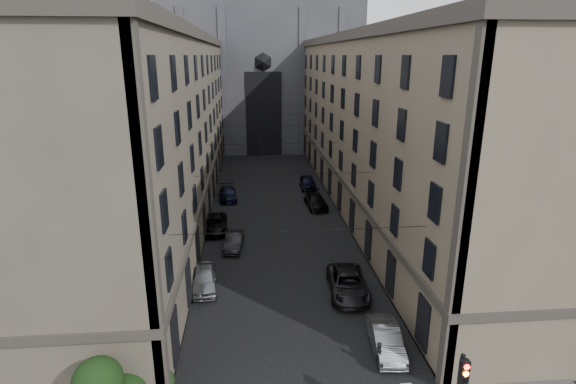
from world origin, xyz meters
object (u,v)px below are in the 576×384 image
object	(u,v)px
car_left_far	(228,194)
pedestrian	(379,355)
car_right_near	(386,339)
car_left_midnear	(234,241)
car_right_midfar	(316,201)
car_right_midnear	(348,284)
gothic_tower	(261,48)
car_left_near	(204,279)
car_right_far	(308,182)
car_left_midfar	(215,224)

from	to	relation	value
car_left_far	pedestrian	world-z (taller)	pedestrian
car_right_near	car_left_midnear	bearing A→B (deg)	125.20
car_right_near	car_right_midfar	world-z (taller)	car_right_near
car_right_midfar	car_left_far	bearing A→B (deg)	155.70
car_right_near	car_right_midnear	xyz separation A→B (m)	(-0.79, 6.65, 0.06)
car_right_midnear	pedestrian	world-z (taller)	car_right_midnear
car_right_midnear	gothic_tower	bearing A→B (deg)	98.37
car_left_far	car_right_midnear	bearing A→B (deg)	-72.82
pedestrian	gothic_tower	bearing A→B (deg)	8.08
car_left_near	car_right_far	size ratio (longest dim) A/B	0.97
car_left_far	car_right_midnear	distance (m)	25.05
car_right_midnear	pedestrian	size ratio (longest dim) A/B	3.64
car_right_far	car_left_near	bearing A→B (deg)	-112.31
car_right_midfar	pedestrian	size ratio (longest dim) A/B	3.22
car_right_midfar	pedestrian	world-z (taller)	pedestrian
car_right_midfar	car_right_midnear	bearing A→B (deg)	-95.14
car_left_far	car_right_midfar	distance (m)	10.75
car_right_near	pedestrian	world-z (taller)	pedestrian
gothic_tower	car_left_midnear	xyz separation A→B (m)	(-4.20, -50.14, -17.11)
gothic_tower	car_right_near	bearing A→B (deg)	-85.64
car_left_midfar	car_left_far	world-z (taller)	car_left_midfar
pedestrian	car_left_near	bearing A→B (deg)	51.29
car_right_near	car_right_midfar	distance (m)	26.01
gothic_tower	car_left_midfar	xyz separation A→B (m)	(-6.20, -45.74, -17.06)
gothic_tower	car_left_midfar	world-z (taller)	gothic_tower
car_left_midfar	car_right_near	world-z (taller)	car_right_near
car_left_midfar	car_left_midnear	bearing A→B (deg)	-69.30
car_left_midfar	car_right_midnear	xyz separation A→B (m)	(10.40, -13.15, 0.07)
gothic_tower	car_left_near	xyz separation A→B (m)	(-6.20, -57.20, -17.01)
car_left_midnear	car_left_midfar	bearing A→B (deg)	119.94
car_left_midnear	car_right_far	size ratio (longest dim) A/B	0.88
car_left_midnear	car_right_near	distance (m)	17.93
gothic_tower	car_left_far	size ratio (longest dim) A/B	11.78
car_left_near	car_left_far	size ratio (longest dim) A/B	0.94
pedestrian	car_left_midfar	bearing A→B (deg)	30.59
car_left_near	car_left_far	world-z (taller)	car_left_near
gothic_tower	car_left_midfar	size ratio (longest dim) A/B	10.92
car_left_far	car_right_midnear	xyz separation A→B (m)	(9.51, -23.18, 0.09)
car_left_far	car_right_far	size ratio (longest dim) A/B	1.03
car_left_near	car_left_midnear	xyz separation A→B (m)	(2.00, 7.05, -0.10)
car_left_near	car_right_near	size ratio (longest dim) A/B	1.03
car_left_midfar	car_right_near	distance (m)	22.74
car_right_near	gothic_tower	bearing A→B (deg)	98.70
car_left_near	car_right_near	world-z (taller)	car_left_near
pedestrian	car_right_near	bearing A→B (deg)	-25.10
gothic_tower	car_left_far	world-z (taller)	gothic_tower
car_right_midnear	car_left_far	bearing A→B (deg)	116.59
gothic_tower	car_right_far	size ratio (longest dim) A/B	12.18
car_left_midfar	car_right_midnear	world-z (taller)	car_right_midnear
gothic_tower	car_right_midfar	world-z (taller)	gothic_tower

